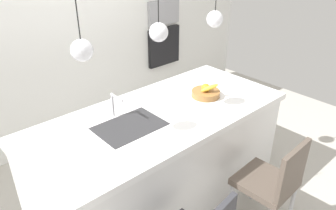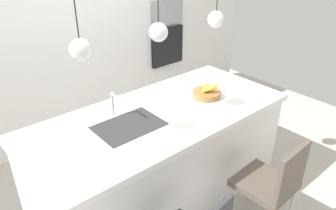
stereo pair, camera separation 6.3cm
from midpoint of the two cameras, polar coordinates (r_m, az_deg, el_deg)
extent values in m
plane|color=#BCB7AD|center=(3.49, -1.80, -15.33)|extent=(6.60, 6.60, 0.00)
cube|color=white|center=(4.11, -17.45, 11.20)|extent=(6.00, 0.10, 2.60)
cube|color=white|center=(3.20, -1.92, -9.45)|extent=(2.39, 1.03, 0.90)
cube|color=white|center=(2.94, -2.07, -1.99)|extent=(2.45, 1.09, 0.06)
cube|color=#2D2D30|center=(2.76, -7.38, -3.80)|extent=(0.56, 0.40, 0.02)
cylinder|color=silver|center=(2.88, -10.28, 0.02)|extent=(0.02, 0.02, 0.22)
cylinder|color=silver|center=(2.77, -9.56, 1.28)|extent=(0.02, 0.16, 0.02)
cylinder|color=#9E6B38|center=(3.24, 6.08, 2.03)|extent=(0.28, 0.28, 0.06)
sphere|color=red|center=(3.22, 6.13, 2.92)|extent=(0.07, 0.07, 0.07)
sphere|color=orange|center=(3.21, 6.08, 3.02)|extent=(0.09, 0.09, 0.09)
ellipsoid|color=yellow|center=(3.17, 6.74, 3.01)|extent=(0.18, 0.14, 0.10)
cube|color=#9E9EA3|center=(4.78, -1.22, 16.00)|extent=(0.54, 0.08, 0.34)
cube|color=black|center=(4.91, -1.16, 10.28)|extent=(0.56, 0.08, 0.56)
cube|color=brown|center=(3.05, 16.04, -12.87)|extent=(0.47, 0.49, 0.06)
cube|color=brown|center=(2.83, 20.44, -10.77)|extent=(0.42, 0.06, 0.44)
cylinder|color=#B2B2B7|center=(3.40, 14.23, -12.95)|extent=(0.04, 0.04, 0.43)
cylinder|color=#B2B2B7|center=(3.15, 10.29, -16.37)|extent=(0.04, 0.04, 0.43)
cylinder|color=#B2B2B7|center=(3.28, 20.40, -15.88)|extent=(0.04, 0.04, 0.43)
sphere|color=silver|center=(2.29, -15.65, 9.23)|extent=(0.15, 0.15, 0.15)
sphere|color=silver|center=(2.64, -2.35, 12.64)|extent=(0.15, 0.15, 0.15)
sphere|color=silver|center=(3.11, 7.61, 14.72)|extent=(0.15, 0.15, 0.15)
camera|label=1|loc=(0.03, -90.61, -0.32)|focal=34.73mm
camera|label=2|loc=(0.03, 89.39, 0.32)|focal=34.73mm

